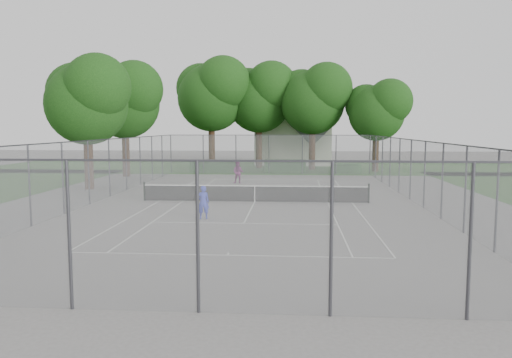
# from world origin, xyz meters

# --- Properties ---
(ground) EXTENTS (120.00, 120.00, 0.00)m
(ground) POSITION_xyz_m (0.00, 0.00, 0.00)
(ground) COLOR slate
(ground) RESTS_ON ground
(grass_far) EXTENTS (60.00, 20.00, 0.00)m
(grass_far) POSITION_xyz_m (0.00, 26.00, 0.00)
(grass_far) COLOR #214E16
(grass_far) RESTS_ON ground
(court_markings) EXTENTS (11.03, 23.83, 0.01)m
(court_markings) POSITION_xyz_m (0.00, 0.00, 0.01)
(court_markings) COLOR silver
(court_markings) RESTS_ON ground
(tennis_net) EXTENTS (12.87, 0.10, 1.10)m
(tennis_net) POSITION_xyz_m (0.00, 0.00, 0.51)
(tennis_net) COLOR black
(tennis_net) RESTS_ON ground
(perimeter_fence) EXTENTS (18.08, 34.08, 3.52)m
(perimeter_fence) POSITION_xyz_m (0.00, 0.00, 1.81)
(perimeter_fence) COLOR #38383D
(perimeter_fence) RESTS_ON ground
(tree_far_left) EXTENTS (7.82, 7.14, 11.24)m
(tree_far_left) POSITION_xyz_m (-6.03, 22.53, 7.72)
(tree_far_left) COLOR #341F13
(tree_far_left) RESTS_ON ground
(tree_far_midleft) EXTENTS (7.53, 6.87, 10.82)m
(tree_far_midleft) POSITION_xyz_m (-1.26, 23.57, 7.44)
(tree_far_midleft) COLOR #341F13
(tree_far_midleft) RESTS_ON ground
(tree_far_midright) EXTENTS (7.25, 6.62, 10.42)m
(tree_far_midright) POSITION_xyz_m (4.14, 21.73, 7.16)
(tree_far_midright) COLOR #341F13
(tree_far_midright) RESTS_ON ground
(tree_far_right) EXTENTS (6.04, 5.51, 8.68)m
(tree_far_right) POSITION_xyz_m (10.07, 20.05, 5.96)
(tree_far_right) COLOR #341F13
(tree_far_right) RESTS_ON ground
(tree_side_back) EXTENTS (6.75, 6.16, 9.70)m
(tree_side_back) POSITION_xyz_m (-12.02, 13.68, 6.66)
(tree_side_back) COLOR #341F13
(tree_side_back) RESTS_ON ground
(tree_side_front) EXTENTS (6.29, 5.74, 9.04)m
(tree_side_front) POSITION_xyz_m (-11.66, 4.97, 6.21)
(tree_side_front) COLOR #341F13
(tree_side_front) RESTS_ON ground
(hedge_left) EXTENTS (4.46, 1.34, 1.11)m
(hedge_left) POSITION_xyz_m (-5.12, 18.03, 0.56)
(hedge_left) COLOR #1A4B18
(hedge_left) RESTS_ON ground
(hedge_mid) EXTENTS (3.80, 1.09, 1.20)m
(hedge_mid) POSITION_xyz_m (1.45, 18.22, 0.60)
(hedge_mid) COLOR #1A4B18
(hedge_mid) RESTS_ON ground
(hedge_right) EXTENTS (2.73, 1.00, 0.82)m
(hedge_right) POSITION_xyz_m (7.06, 18.55, 0.41)
(hedge_right) COLOR #1A4B18
(hedge_right) RESTS_ON ground
(house) EXTENTS (8.34, 6.46, 10.38)m
(house) POSITION_xyz_m (2.15, 29.11, 4.18)
(house) COLOR silver
(house) RESTS_ON ground
(girl_player) EXTENTS (0.64, 0.49, 1.55)m
(girl_player) POSITION_xyz_m (-1.99, -5.37, 0.77)
(girl_player) COLOR #3541C7
(girl_player) RESTS_ON ground
(woman_player) EXTENTS (0.90, 0.74, 1.67)m
(woman_player) POSITION_xyz_m (-1.94, 9.11, 0.84)
(woman_player) COLOR #7C2968
(woman_player) RESTS_ON ground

